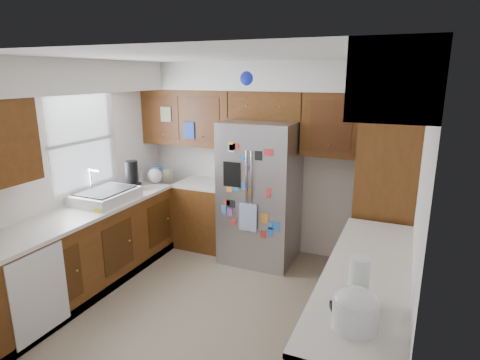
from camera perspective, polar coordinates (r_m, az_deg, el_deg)
name	(u,v)px	position (r m, az deg, el deg)	size (l,w,h in m)	color
floor	(219,304)	(4.44, -3.02, -17.18)	(3.60, 3.60, 0.00)	gray
room_shell	(223,127)	(4.17, -2.43, 7.55)	(3.64, 3.24, 2.52)	white
left_counter_run	(115,244)	(4.95, -17.37, -8.72)	(1.36, 3.20, 0.92)	#472C0D
right_counter_run	(363,329)	(3.47, 17.12, -19.64)	(0.63, 2.25, 0.92)	#472C0D
pantry	(386,194)	(4.69, 20.10, -1.88)	(0.60, 0.90, 2.15)	#472C0D
fridge	(260,192)	(5.08, 2.89, -1.78)	(0.90, 0.79, 1.80)	gray
bridge_cabinet	(268,105)	(5.09, 3.96, 10.57)	(0.96, 0.34, 0.35)	#472C0D
fridge_top_items	(261,80)	(5.07, 3.05, 14.08)	(0.56, 0.40, 0.30)	#101EA9
sink_assembly	(106,196)	(4.90, -18.57, -2.11)	(0.52, 0.71, 0.37)	silver
left_counter_clutter	(144,176)	(5.42, -13.50, 0.54)	(0.33, 0.84, 0.38)	black
rice_cooker	(355,308)	(2.51, 16.10, -17.15)	(0.28, 0.27, 0.24)	white
paper_towel	(359,279)	(2.78, 16.56, -13.30)	(0.13, 0.13, 0.29)	white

